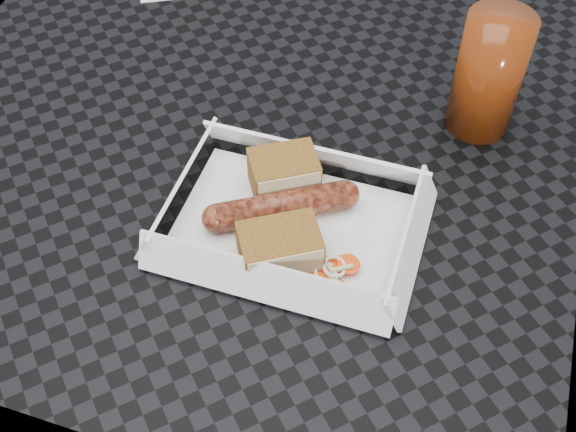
# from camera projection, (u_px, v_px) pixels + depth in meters

# --- Properties ---
(ground) EXTENTS (60.00, 60.00, 0.00)m
(ground) POSITION_uv_depth(u_px,v_px,m) (259.00, 407.00, 1.38)
(ground) COLOR #555557
(ground) RESTS_ON ground
(patio_table) EXTENTS (0.80, 0.80, 0.74)m
(patio_table) POSITION_uv_depth(u_px,v_px,m) (242.00, 169.00, 0.86)
(patio_table) COLOR black
(patio_table) RESTS_ON ground
(food_tray) EXTENTS (0.22, 0.15, 0.00)m
(food_tray) POSITION_uv_depth(u_px,v_px,m) (291.00, 226.00, 0.71)
(food_tray) COLOR white
(food_tray) RESTS_ON patio_table
(bratwurst) EXTENTS (0.14, 0.10, 0.03)m
(bratwurst) POSITION_uv_depth(u_px,v_px,m) (282.00, 206.00, 0.70)
(bratwurst) COLOR brown
(bratwurst) RESTS_ON food_tray
(bread_near) EXTENTS (0.08, 0.07, 0.04)m
(bread_near) POSITION_uv_depth(u_px,v_px,m) (284.00, 173.00, 0.72)
(bread_near) COLOR brown
(bread_near) RESTS_ON food_tray
(bread_far) EXTENTS (0.09, 0.08, 0.04)m
(bread_far) POSITION_uv_depth(u_px,v_px,m) (280.00, 247.00, 0.67)
(bread_far) COLOR brown
(bread_far) RESTS_ON food_tray
(veg_garnish) EXTENTS (0.03, 0.03, 0.00)m
(veg_garnish) POSITION_uv_depth(u_px,v_px,m) (331.00, 274.00, 0.67)
(veg_garnish) COLOR #F33F0A
(veg_garnish) RESTS_ON food_tray
(drink_glass) EXTENTS (0.07, 0.07, 0.14)m
(drink_glass) POSITION_uv_depth(u_px,v_px,m) (489.00, 74.00, 0.75)
(drink_glass) COLOR #5E2108
(drink_glass) RESTS_ON patio_table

